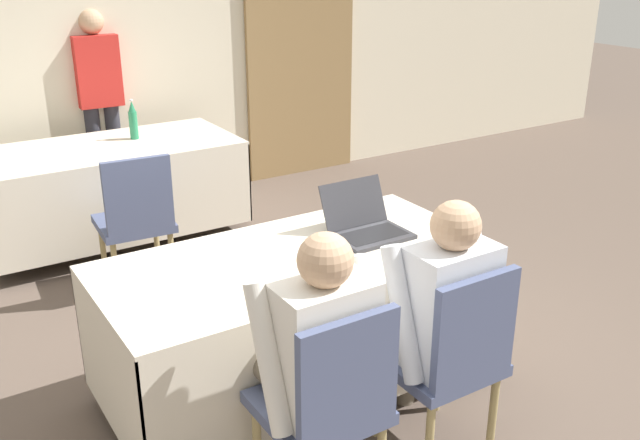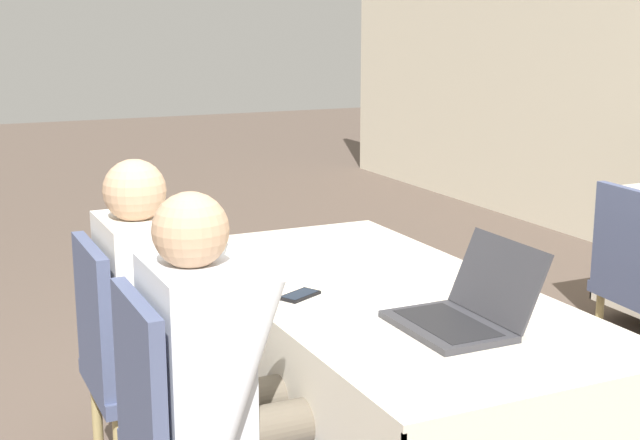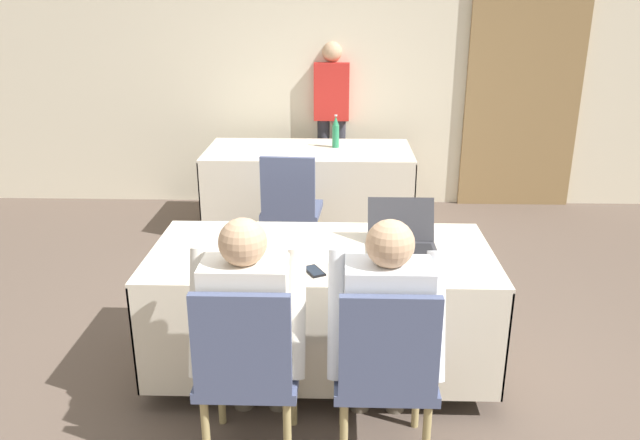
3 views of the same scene
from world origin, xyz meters
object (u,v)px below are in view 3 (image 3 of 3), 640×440
Objects in this scene: chair_far_spare at (291,205)px; person_white_shirt at (385,323)px; person_checkered_shirt at (249,321)px; cell_phone at (314,271)px; water_bottle at (336,133)px; chair_near_left at (247,366)px; person_red_shirt at (332,113)px; chair_near_right at (386,368)px; laptop at (402,241)px.

person_white_shirt is at bearing 109.49° from chair_far_spare.
person_white_shirt is at bearing -180.00° from person_checkered_shirt.
water_bottle is (0.09, 2.69, 0.13)m from cell_phone.
chair_near_left is 0.56× the size of person_red_shirt.
person_white_shirt is at bearing -90.00° from chair_near_right.
person_checkered_shirt is (-0.02, -2.12, 0.16)m from chair_far_spare.
chair_near_right is 0.62m from person_checkered_shirt.
chair_near_left is at bearing -132.71° from laptop.
chair_near_right is at bearing -85.71° from water_bottle.
chair_far_spare is at bearing -74.83° from person_white_shirt.
chair_near_left is at bearing -93.51° from person_red_shirt.
chair_near_left is 0.77× the size of person_checkered_shirt.
laptop is at bearing 6.46° from cell_phone.
chair_near_right is 2.29m from chair_far_spare.
water_bottle is at bearing -96.43° from chair_near_left.
water_bottle is (-0.37, 2.39, 0.09)m from laptop.
person_red_shirt is (0.31, 3.73, 0.26)m from person_checkered_shirt.
laptop is at bearing -99.54° from chair_near_right.
person_white_shirt reaches higher than laptop.
chair_near_left is 1.00× the size of chair_near_right.
water_bottle is 0.33× the size of chair_near_right.
person_checkered_shirt is (-0.27, -0.37, -0.08)m from cell_phone.
cell_phone is 2.70m from water_bottle.
chair_near_left is 0.59m from chair_near_right.
person_white_shirt is at bearing -170.20° from chair_near_left.
cell_phone is 0.17× the size of chair_near_right.
water_bottle is 3.08m from person_white_shirt.
water_bottle is at bearing 60.79° from cell_phone.
person_checkered_shirt is 0.59m from person_white_shirt.
laptop is at bearing -81.13° from person_red_shirt.
chair_near_left is (-0.73, -0.78, -0.28)m from laptop.
chair_near_left is at bearing 90.00° from person_checkered_shirt.
chair_near_left is 3.87m from person_red_shirt.
laptop is 0.40× the size of chair_near_right.
cell_phone is at bearing -91.85° from water_bottle.
chair_near_right is 0.56× the size of person_red_shirt.
chair_near_right is at bearing -82.98° from cell_phone.
person_checkered_shirt is at bearing 93.76° from chair_far_spare.
chair_near_left is 2.22m from chair_far_spare.
person_white_shirt is at bearing -85.57° from water_bottle.
laptop is 0.31× the size of person_checkered_shirt.
cell_phone is at bearing -125.98° from person_checkered_shirt.
laptop is 0.84m from chair_near_right.
person_checkered_shirt is at bearing -90.00° from chair_near_left.
chair_far_spare is at bearing -109.47° from water_bottle.
laptop is 0.40× the size of chair_near_left.
chair_far_spare is at bearing 70.76° from cell_phone.
person_white_shirt reaches higher than chair_near_left.
water_bottle is 0.67m from person_red_shirt.
person_red_shirt is (-0.05, 0.66, 0.06)m from water_bottle.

